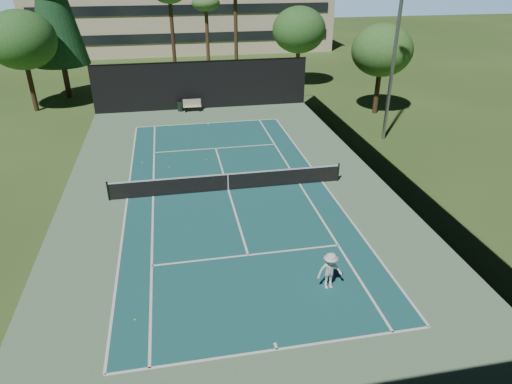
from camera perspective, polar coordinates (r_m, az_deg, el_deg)
The scene contains 19 objects.
ground at distance 25.47m, azimuth -3.48°, elevation 0.22°, with size 160.00×160.00×0.00m, color #35541F.
apron_slab at distance 25.47m, azimuth -3.48°, elevation 0.23°, with size 18.00×32.00×0.01m, color #5B825B.
court_surface at distance 25.46m, azimuth -3.48°, elevation 0.24°, with size 10.97×23.77×0.01m, color #1A5556.
court_lines at distance 25.46m, azimuth -3.48°, elevation 0.26°, with size 11.07×23.87×0.01m.
tennis_net at distance 25.22m, azimuth -3.51°, elevation 1.35°, with size 12.90×0.10×1.10m.
fence at distance 24.69m, azimuth -3.63°, elevation 4.45°, with size 18.04×32.05×4.03m.
player at distance 18.03m, azimuth 9.23°, elevation -9.69°, with size 1.03×0.59×1.59m, color silver.
tennis_ball_a at distance 17.41m, azimuth -14.88°, elevation -15.16°, with size 0.07×0.07×0.07m, color #CDD931.
tennis_ball_b at distance 28.75m, azimuth -10.81°, elevation 3.11°, with size 0.07×0.07×0.07m, color #B6D02F.
tennis_ball_c at distance 29.47m, azimuth -6.16°, elevation 4.05°, with size 0.07×0.07×0.07m, color #CBE233.
tennis_ball_d at distance 29.76m, azimuth -14.02°, elevation 3.60°, with size 0.06×0.06×0.06m, color #E4F136.
park_bench at distance 39.46m, azimuth -7.99°, elevation 10.72°, with size 1.50×0.45×1.02m.
trash_bin at distance 39.70m, azimuth -9.41°, elevation 10.62°, with size 0.56×0.56×0.95m.
palm_b at distance 48.93m, azimuth -6.28°, elevation 22.09°, with size 2.80×2.80×8.42m.
decid_tree_a at distance 46.75m, azimuth 5.40°, elevation 19.51°, with size 5.12×5.12×7.62m.
decid_tree_b at distance 38.94m, azimuth 15.47°, elevation 16.69°, with size 4.80×4.80×7.14m.
decid_tree_c at distance 42.49m, azimuth -27.29°, elevation 16.52°, with size 5.44×5.44×8.09m.
campus_building at distance 68.99m, azimuth -9.08°, elevation 20.71°, with size 40.50×12.50×8.30m.
light_pole at distance 32.54m, azimuth 17.04°, elevation 17.08°, with size 0.90×0.25×12.22m.
Camera 1 is at (-2.74, -22.57, 11.48)m, focal length 32.00 mm.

